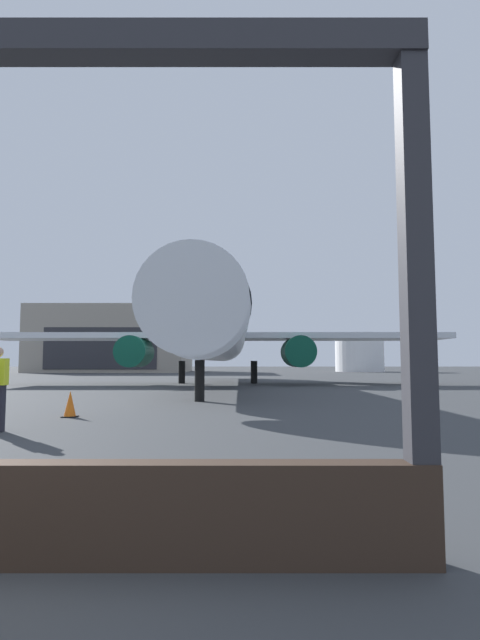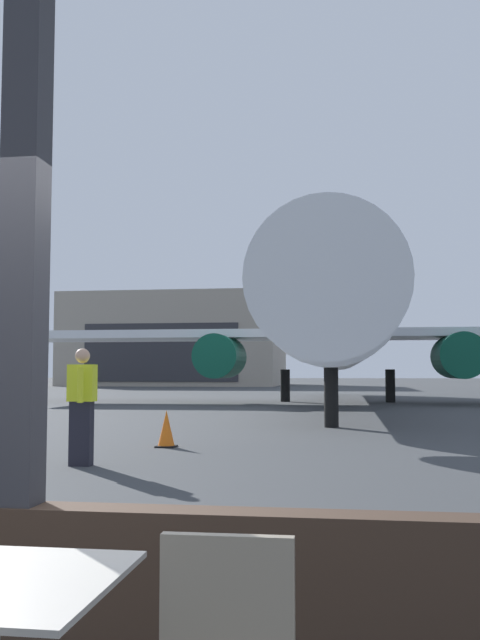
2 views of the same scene
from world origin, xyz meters
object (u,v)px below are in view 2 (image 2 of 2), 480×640
at_px(airplane, 336,325).
at_px(traffic_cone, 166,430).
at_px(distant_hangar, 179,341).
at_px(ground_crew_worker, 82,405).

distance_m(airplane, traffic_cone, 17.55).
bearing_deg(distant_hangar, traffic_cone, -76.97).
xyz_separation_m(airplane, ground_crew_worker, (-3.55, -19.77, -2.43)).
bearing_deg(traffic_cone, distant_hangar, 103.03).
relative_size(airplane, traffic_cone, 45.55).
height_order(airplane, traffic_cone, airplane).
xyz_separation_m(airplane, traffic_cone, (-2.94, -17.04, -3.01)).
bearing_deg(distant_hangar, ground_crew_worker, -78.06).
relative_size(airplane, ground_crew_worker, 17.75).
bearing_deg(ground_crew_worker, airplane, 79.83).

